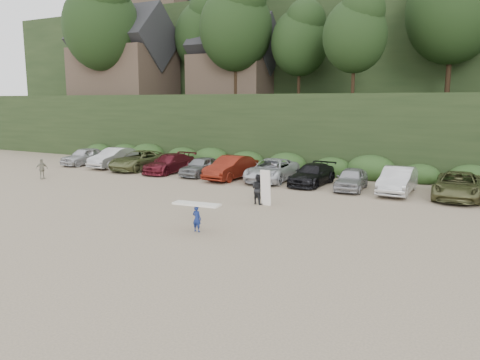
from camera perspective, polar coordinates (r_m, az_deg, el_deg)
The scene contains 6 objects.
ground at distance 22.60m, azimuth -3.55°, elevation -4.38°, with size 120.00×120.00×0.00m, color tan.
hillside_backdrop at distance 56.11m, azimuth 16.50°, elevation 15.15°, with size 90.00×41.50×28.00m.
parked_cars at distance 31.70m, azimuth 4.83°, elevation 1.04°, with size 39.87×5.90×1.63m.
distant_walker at distance 35.84m, azimuth -23.03°, elevation 1.26°, with size 0.85×0.35×1.44m, color gray.
child_surfer at distance 19.77m, azimuth -5.30°, elevation -3.94°, with size 2.10×0.78×1.23m.
adult_surfer at distance 24.92m, azimuth 2.30°, elevation -1.11°, with size 1.27×0.83×1.91m.
Camera 1 is at (11.59, -18.61, 5.47)m, focal length 35.00 mm.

